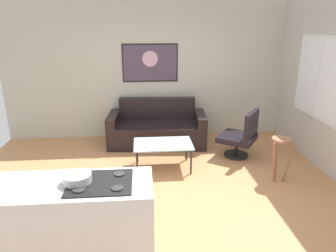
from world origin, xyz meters
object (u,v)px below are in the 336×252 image
(coffee_table, at_px, (163,145))
(armchair, at_px, (242,136))
(wall_painting, at_px, (150,63))
(mixing_bowl, at_px, (77,179))
(couch, at_px, (157,129))
(bar_stool, at_px, (281,149))

(coffee_table, distance_m, armchair, 1.49)
(coffee_table, bearing_deg, wall_painting, 95.05)
(mixing_bowl, bearing_deg, armchair, 46.06)
(armchair, relative_size, mixing_bowl, 3.25)
(armchair, xyz_separation_m, wall_painting, (-1.60, 1.30, 1.16))
(couch, xyz_separation_m, mixing_bowl, (-0.92, -3.32, 0.68))
(coffee_table, distance_m, wall_painting, 2.01)
(armchair, xyz_separation_m, bar_stool, (0.31, -0.94, 0.12))
(wall_painting, bearing_deg, mixing_bowl, -102.07)
(coffee_table, distance_m, bar_stool, 1.87)
(mixing_bowl, xyz_separation_m, wall_painting, (0.81, 3.80, 0.60))
(couch, height_order, bar_stool, couch)
(armchair, bearing_deg, coffee_table, -167.01)
(coffee_table, relative_size, wall_painting, 0.86)
(couch, bearing_deg, bar_stool, -44.23)
(coffee_table, height_order, wall_painting, wall_painting)
(armchair, height_order, wall_painting, wall_painting)
(couch, distance_m, armchair, 1.71)
(couch, distance_m, wall_painting, 1.37)
(armchair, relative_size, wall_painting, 0.78)
(bar_stool, relative_size, wall_painting, 0.62)
(couch, bearing_deg, armchair, -28.54)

